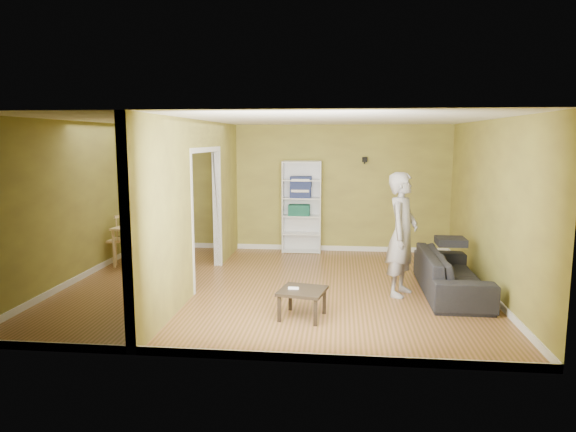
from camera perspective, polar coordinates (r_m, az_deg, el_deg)
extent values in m
plane|color=#99603F|center=(8.20, -1.55, -7.81)|extent=(6.50, 6.50, 0.00)
plane|color=white|center=(7.88, -1.62, 10.66)|extent=(6.50, 6.50, 0.00)
plane|color=#A9A441|center=(10.65, 0.33, 3.11)|extent=(6.50, 0.00, 6.50)
plane|color=#A9A441|center=(5.25, -5.48, -2.57)|extent=(6.50, 0.00, 6.50)
plane|color=#A9A441|center=(8.95, -22.69, 1.41)|extent=(0.00, 5.50, 5.50)
plane|color=#A9A441|center=(8.18, 21.63, 0.85)|extent=(0.00, 5.50, 5.50)
cube|color=black|center=(10.51, 8.52, 6.22)|extent=(0.10, 0.10, 0.10)
imported|color=#2D2D34|center=(8.11, 17.71, -5.41)|extent=(2.16, 0.94, 0.82)
imported|color=slate|center=(7.72, 12.61, -0.85)|extent=(0.96, 0.87, 2.15)
cube|color=white|center=(10.51, -0.55, 1.04)|extent=(0.02, 0.34, 1.87)
cube|color=white|center=(10.46, 3.64, 0.98)|extent=(0.02, 0.34, 1.87)
cube|color=white|center=(10.64, 1.60, 1.12)|extent=(0.79, 0.02, 1.87)
cube|color=white|center=(10.64, 1.52, -3.88)|extent=(0.75, 0.34, 0.02)
cube|color=white|center=(10.56, 1.53, -1.94)|extent=(0.75, 0.34, 0.02)
cube|color=white|center=(10.50, 1.53, 0.02)|extent=(0.75, 0.34, 0.02)
cube|color=white|center=(10.46, 1.54, 2.00)|extent=(0.75, 0.34, 0.02)
cube|color=white|center=(10.42, 1.55, 4.00)|extent=(0.75, 0.34, 0.02)
cube|color=white|center=(10.40, 1.56, 6.01)|extent=(0.75, 0.34, 0.02)
cube|color=#146A6B|center=(10.49, 1.25, 0.67)|extent=(0.43, 0.28, 0.22)
cube|color=navy|center=(10.45, 1.40, 2.64)|extent=(0.42, 0.27, 0.21)
cube|color=navy|center=(10.42, 1.45, 3.85)|extent=(0.43, 0.28, 0.22)
cube|color=black|center=(6.72, 1.61, -8.32)|extent=(0.57, 0.57, 0.04)
cube|color=black|center=(6.58, -0.65, -10.44)|extent=(0.05, 0.05, 0.34)
cube|color=black|center=(6.54, 3.55, -10.56)|extent=(0.05, 0.05, 0.34)
cube|color=black|center=(7.02, -0.20, -9.19)|extent=(0.05, 0.05, 0.34)
cube|color=black|center=(6.99, 3.72, -9.29)|extent=(0.05, 0.05, 0.34)
cube|color=white|center=(6.72, 0.61, -8.01)|extent=(0.14, 0.04, 0.03)
cube|color=beige|center=(9.75, -15.21, -1.25)|extent=(1.15, 0.77, 0.04)
cylinder|color=beige|center=(9.72, -18.75, -3.60)|extent=(0.05, 0.05, 0.68)
cylinder|color=beige|center=(9.33, -12.83, -3.85)|extent=(0.05, 0.05, 0.68)
cylinder|color=beige|center=(10.32, -17.21, -2.84)|extent=(0.05, 0.05, 0.68)
cylinder|color=beige|center=(9.96, -11.60, -3.04)|extent=(0.05, 0.05, 0.68)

